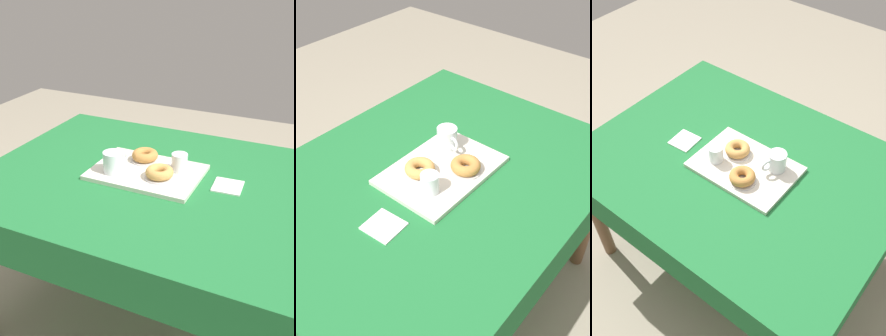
{
  "view_description": "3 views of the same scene",
  "coord_description": "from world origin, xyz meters",
  "views": [
    {
      "loc": [
        0.61,
        -1.38,
        1.55
      ],
      "look_at": [
        -0.04,
        0.03,
        0.77
      ],
      "focal_mm": 44.03,
      "sensor_mm": 36.0,
      "label": 1
    },
    {
      "loc": [
        0.89,
        0.79,
        1.77
      ],
      "look_at": [
        -0.01,
        0.04,
        0.8
      ],
      "focal_mm": 44.14,
      "sensor_mm": 36.0,
      "label": 2
    },
    {
      "loc": [
        -0.8,
        1.04,
        2.09
      ],
      "look_at": [
        -0.02,
        0.05,
        0.77
      ],
      "focal_mm": 44.27,
      "sensor_mm": 36.0,
      "label": 3
    }
  ],
  "objects": [
    {
      "name": "paper_napkin",
      "position": [
        0.3,
        0.05,
        0.75
      ],
      "size": [
        0.12,
        0.13,
        0.01
      ],
      "primitive_type": "cube",
      "rotation": [
        0.0,
        0.0,
        0.07
      ],
      "color": "white",
      "rests_on": "dining_table"
    },
    {
      "name": "sugar_donut_right",
      "position": [
        0.04,
        -0.03,
        0.8
      ],
      "size": [
        0.11,
        0.11,
        0.04
      ],
      "primitive_type": "torus",
      "color": "tan",
      "rests_on": "donut_plate_right"
    },
    {
      "name": "tea_mug_left",
      "position": [
        -0.15,
        -0.06,
        0.81
      ],
      "size": [
        0.08,
        0.12,
        0.09
      ],
      "color": "white",
      "rests_on": "serving_tray"
    },
    {
      "name": "water_glass_near",
      "position": [
        0.09,
        0.06,
        0.81
      ],
      "size": [
        0.07,
        0.07,
        0.08
      ],
      "color": "white",
      "rests_on": "serving_tray"
    },
    {
      "name": "ground_plane",
      "position": [
        0.0,
        0.0,
        0.0
      ],
      "size": [
        6.0,
        6.0,
        0.0
      ],
      "primitive_type": "plane",
      "color": "gray"
    },
    {
      "name": "donut_plate_right",
      "position": [
        0.04,
        -0.03,
        0.77
      ],
      "size": [
        0.12,
        0.12,
        0.01
      ],
      "primitive_type": "cylinder",
      "color": "silver",
      "rests_on": "serving_tray"
    },
    {
      "name": "donut_plate_left",
      "position": [
        -0.08,
        0.09,
        0.77
      ],
      "size": [
        0.12,
        0.12,
        0.01
      ],
      "primitive_type": "cylinder",
      "color": "silver",
      "rests_on": "serving_tray"
    },
    {
      "name": "dining_table",
      "position": [
        0.0,
        0.0,
        0.67
      ],
      "size": [
        1.42,
        1.08,
        0.75
      ],
      "color": "#1E6B33",
      "rests_on": "ground"
    },
    {
      "name": "serving_tray",
      "position": [
        -0.03,
        0.01,
        0.76
      ],
      "size": [
        0.45,
        0.32,
        0.02
      ],
      "primitive_type": "cube",
      "color": "silver",
      "rests_on": "dining_table"
    },
    {
      "name": "sugar_donut_left",
      "position": [
        -0.08,
        0.09,
        0.8
      ],
      "size": [
        0.11,
        0.11,
        0.04
      ],
      "primitive_type": "torus",
      "color": "#BC7F3D",
      "rests_on": "donut_plate_left"
    }
  ]
}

